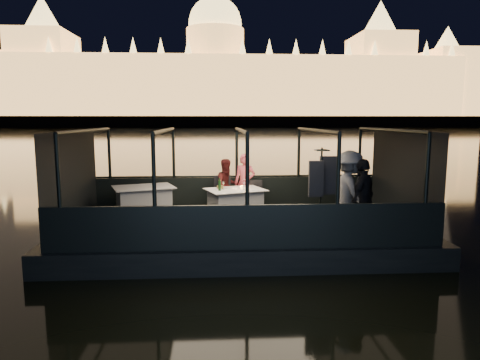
{
  "coord_description": "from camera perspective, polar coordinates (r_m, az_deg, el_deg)",
  "views": [
    {
      "loc": [
        -0.63,
        -10.21,
        3.08
      ],
      "look_at": [
        0.0,
        0.4,
        1.55
      ],
      "focal_mm": 32.0,
      "sensor_mm": 36.0,
      "label": 1
    }
  ],
  "objects": [
    {
      "name": "canopy_ribs",
      "position": [
        10.33,
        0.13,
        0.23
      ],
      "size": [
        8.0,
        4.0,
        2.3
      ],
      "primitive_type": null,
      "color": "black",
      "rests_on": "boat_deck"
    },
    {
      "name": "end_wall_aft",
      "position": [
        11.31,
        20.81,
        0.38
      ],
      "size": [
        0.02,
        4.0,
        2.3
      ],
      "primitive_type": null,
      "color": "black",
      "rests_on": "boat_deck"
    },
    {
      "name": "wine_bottle",
      "position": [
        10.87,
        -2.74,
        -0.63
      ],
      "size": [
        0.08,
        0.08,
        0.33
      ],
      "primitive_type": "cylinder",
      "rotation": [
        0.0,
        0.0,
        0.26
      ],
      "color": "#153814",
      "rests_on": "dining_table_central"
    },
    {
      "name": "passenger_stripe",
      "position": [
        9.89,
        14.38,
        -2.14
      ],
      "size": [
        0.89,
        1.32,
        1.88
      ],
      "primitive_type": "imported",
      "rotation": [
        0.0,
        0.0,
        1.75
      ],
      "color": "silver",
      "rests_on": "boat_deck"
    },
    {
      "name": "wine_glass_red",
      "position": [
        11.42,
        0.55,
        -0.47
      ],
      "size": [
        0.07,
        0.07,
        0.21
      ],
      "primitive_type": null,
      "rotation": [
        0.0,
        0.0,
        -0.03
      ],
      "color": "white",
      "rests_on": "dining_table_central"
    },
    {
      "name": "boat_hull",
      "position": [
        10.69,
        0.13,
        -8.56
      ],
      "size": [
        8.6,
        4.4,
        1.0
      ],
      "primitive_type": "cube",
      "color": "black",
      "rests_on": "river_water"
    },
    {
      "name": "dining_table_central",
      "position": [
        11.15,
        -0.64,
        -3.17
      ],
      "size": [
        1.72,
        1.48,
        0.77
      ],
      "primitive_type": "cube",
      "rotation": [
        0.0,
        0.0,
        0.35
      ],
      "color": "white",
      "rests_on": "boat_deck"
    },
    {
      "name": "dining_table_aft",
      "position": [
        11.6,
        -12.67,
        -2.92
      ],
      "size": [
        1.81,
        1.55,
        0.81
      ],
      "primitive_type": "cube",
      "rotation": [
        0.0,
        0.0,
        0.34
      ],
      "color": "white",
      "rests_on": "boat_deck"
    },
    {
      "name": "chair_port_right",
      "position": [
        11.7,
        2.09,
        -2.31
      ],
      "size": [
        0.48,
        0.48,
        0.89
      ],
      "primitive_type": "cube",
      "rotation": [
        0.0,
        0.0,
        -0.18
      ],
      "color": "black",
      "rests_on": "boat_deck"
    },
    {
      "name": "boat_deck",
      "position": [
        10.56,
        0.13,
        -6.07
      ],
      "size": [
        8.0,
        4.0,
        0.04
      ],
      "primitive_type": "cube",
      "color": "black",
      "rests_on": "boat_hull"
    },
    {
      "name": "gunwale_starboard",
      "position": [
        8.51,
        0.96,
        -6.31
      ],
      "size": [
        8.0,
        0.08,
        0.9
      ],
      "primitive_type": "cube",
      "color": "black",
      "rests_on": "boat_deck"
    },
    {
      "name": "cabin_glass_starboard",
      "position": [
        8.3,
        0.98,
        1.4
      ],
      "size": [
        8.0,
        0.02,
        1.4
      ],
      "primitive_type": null,
      "color": "#99B2B2",
      "rests_on": "gunwale_starboard"
    },
    {
      "name": "plate_near",
      "position": [
        10.95,
        1.95,
        -1.32
      ],
      "size": [
        0.32,
        0.32,
        0.01
      ],
      "primitive_type": "cylinder",
      "rotation": [
        0.0,
        0.0,
        0.43
      ],
      "color": "white",
      "rests_on": "dining_table_central"
    },
    {
      "name": "coat_stand",
      "position": [
        9.39,
        10.7,
        -2.27
      ],
      "size": [
        0.68,
        0.62,
        1.97
      ],
      "primitive_type": null,
      "rotation": [
        0.0,
        0.0,
        -0.42
      ],
      "color": "black",
      "rests_on": "boat_deck"
    },
    {
      "name": "cabin_glass_port",
      "position": [
        12.27,
        -0.44,
        3.61
      ],
      "size": [
        8.0,
        0.02,
        1.4
      ],
      "primitive_type": null,
      "color": "#99B2B2",
      "rests_on": "gunwale_port"
    },
    {
      "name": "embankment",
      "position": [
        220.23,
        -3.26,
        7.63
      ],
      "size": [
        400.0,
        140.0,
        6.0
      ],
      "primitive_type": "cube",
      "color": "#423D33",
      "rests_on": "ground"
    },
    {
      "name": "person_woman_coral",
      "position": [
        11.9,
        0.64,
        -0.66
      ],
      "size": [
        0.66,
        0.52,
        1.62
      ],
      "primitive_type": "imported",
      "rotation": [
        0.0,
        0.0,
        -0.24
      ],
      "color": "#D54D5B",
      "rests_on": "boat_deck"
    },
    {
      "name": "wine_glass_white",
      "position": [
        11.01,
        -2.22,
        -0.81
      ],
      "size": [
        0.09,
        0.09,
        0.2
      ],
      "primitive_type": null,
      "rotation": [
        0.0,
        0.0,
        -0.41
      ],
      "color": "white",
      "rests_on": "dining_table_central"
    },
    {
      "name": "parliament_building",
      "position": [
        187.02,
        -3.3,
        16.14
      ],
      "size": [
        220.0,
        32.0,
        60.0
      ],
      "primitive_type": null,
      "color": "#F2D18C",
      "rests_on": "embankment"
    },
    {
      "name": "bread_basket",
      "position": [
        11.19,
        -2.65,
        -0.95
      ],
      "size": [
        0.23,
        0.23,
        0.07
      ],
      "primitive_type": "cylinder",
      "rotation": [
        0.0,
        0.0,
        0.32
      ],
      "color": "brown",
      "rests_on": "dining_table_central"
    },
    {
      "name": "passenger_dark",
      "position": [
        9.65,
        16.03,
        -2.46
      ],
      "size": [
        0.99,
        1.06,
        1.74
      ],
      "primitive_type": "imported",
      "rotation": [
        0.0,
        0.0,
        4.01
      ],
      "color": "black",
      "rests_on": "boat_deck"
    },
    {
      "name": "amber_candle",
      "position": [
        11.16,
        0.2,
        -0.97
      ],
      "size": [
        0.06,
        0.06,
        0.07
      ],
      "primitive_type": "cylinder",
      "rotation": [
        0.0,
        0.0,
        -0.18
      ],
      "color": "#F2A23C",
      "rests_on": "dining_table_central"
    },
    {
      "name": "cabin_roof_glass",
      "position": [
        10.24,
        0.13,
        6.62
      ],
      "size": [
        8.0,
        4.0,
        0.02
      ],
      "primitive_type": null,
      "color": "#99B2B2",
      "rests_on": "boat_deck"
    },
    {
      "name": "gunwale_port",
      "position": [
        12.41,
        -0.44,
        -1.69
      ],
      "size": [
        8.0,
        0.08,
        0.9
      ],
      "primitive_type": "cube",
      "color": "black",
      "rests_on": "boat_deck"
    },
    {
      "name": "wine_glass_empty",
      "position": [
        10.99,
        0.54,
        -0.82
      ],
      "size": [
        0.09,
        0.09,
        0.2
      ],
      "primitive_type": null,
      "rotation": [
        0.0,
        0.0,
        0.42
      ],
      "color": "white",
      "rests_on": "dining_table_central"
    },
    {
      "name": "river_water",
      "position": [
        90.27,
        -3.01,
        6.22
      ],
      "size": [
        500.0,
        500.0,
        0.0
      ],
      "primitive_type": "plane",
      "color": "black",
      "rests_on": "ground"
    },
    {
      "name": "chair_port_left",
      "position": [
        11.77,
        -2.35,
        -2.25
      ],
      "size": [
        0.51,
        0.51,
        1.0
      ],
      "primitive_type": "cube",
      "rotation": [
        0.0,
        0.0,
        0.09
      ],
      "color": "black",
      "rests_on": "boat_deck"
    },
    {
      "name": "person_man_maroon",
      "position": [
        11.88,
        -1.73,
        -0.68
      ],
      "size": [
        0.87,
        0.79,
        1.47
      ],
      "primitive_type": "imported",
      "rotation": [
        0.0,
        0.0,
        0.42
      ],
      "color": "#3D1111",
      "rests_on": "boat_deck"
    },
    {
      "name": "end_wall_fore",
      "position": [
        10.85,
        -21.46,
        0.04
      ],
      "size": [
        0.02,
        4.0,
        2.3
      ],
      "primitive_type": null,
      "color": "black",
      "rests_on": "boat_deck"
    },
    {
      "name": "plate_far",
      "position": [
        11.28,
        -1.49,
        -1.03
      ],
      "size": [
        0.34,
        0.34,
        0.02
      ],
      "primitive_type": "cylinder",
      "rotation": [
        0.0,
        0.0,
        -0.36
      ],
      "color": "silver",
      "rests_on": "dining_table_central"
    }
  ]
}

